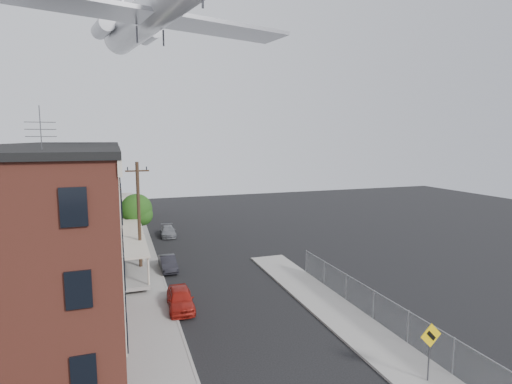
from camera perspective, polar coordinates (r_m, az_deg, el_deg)
sidewalk_left at (r=39.54m, az=-16.42°, el=-8.41°), size 3.00×62.00×0.12m
sidewalk_right at (r=25.91m, az=12.19°, el=-16.95°), size 3.00×26.00×0.12m
curb_left at (r=39.62m, az=-14.30°, el=-8.29°), size 0.15×62.00×0.14m
curb_right at (r=25.24m, az=9.23°, el=-17.54°), size 0.15×26.00×0.14m
corner_building at (r=22.34m, az=-31.72°, el=-8.05°), size 10.31×12.30×12.15m
row_house_a at (r=31.45m, az=-27.94°, el=-3.60°), size 11.98×7.00×10.30m
row_house_b at (r=38.28m, az=-26.37°, el=-1.65°), size 11.98×7.00×10.30m
row_house_c at (r=45.17m, az=-25.28°, el=-0.29°), size 11.98×7.00×10.30m
row_house_d at (r=52.08m, az=-24.48°, el=0.71°), size 11.98×7.00×10.30m
row_house_e at (r=59.02m, az=-23.86°, el=1.47°), size 11.98×7.00×10.30m
chainlink_fence at (r=25.55m, az=16.44°, el=-15.17°), size 0.06×18.06×1.90m
warning_sign at (r=20.15m, az=23.62°, el=-19.18°), size 1.10×0.11×2.80m
utility_pole at (r=32.64m, az=-16.37°, el=-3.45°), size 1.80×0.26×9.00m
street_tree at (r=42.62m, az=-16.54°, el=-2.59°), size 3.22×3.20×5.20m
car_near at (r=26.66m, az=-10.76°, el=-14.75°), size 1.79×4.04×1.35m
car_mid at (r=34.14m, az=-12.48°, el=-9.91°), size 1.31×3.60×1.18m
car_far at (r=45.64m, az=-12.45°, el=-5.49°), size 1.76×3.97×1.13m
airplane at (r=39.73m, az=-14.78°, el=23.59°), size 24.58×28.09×8.08m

